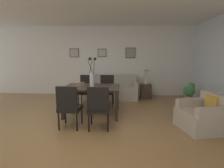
{
  "coord_description": "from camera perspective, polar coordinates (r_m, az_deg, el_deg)",
  "views": [
    {
      "loc": [
        1.01,
        -3.3,
        1.53
      ],
      "look_at": [
        0.74,
        1.07,
        0.79
      ],
      "focal_mm": 27.34,
      "sensor_mm": 36.0,
      "label": 1
    }
  ],
  "objects": [
    {
      "name": "framed_picture_center",
      "position": [
        6.53,
        -3.33,
        10.35
      ],
      "size": [
        0.33,
        0.03,
        0.31
      ],
      "color": "#473828"
    },
    {
      "name": "dining_chair_far_left",
      "position": [
        3.51,
        -4.5,
        -7.28
      ],
      "size": [
        0.46,
        0.46,
        0.92
      ],
      "color": "black",
      "rests_on": "ground"
    },
    {
      "name": "placemat_near_right",
      "position": [
        4.66,
        -10.05,
        -0.24
      ],
      "size": [
        0.32,
        0.32,
        0.01
      ],
      "primitive_type": "cylinder",
      "color": "#4C4742",
      "rests_on": "dining_table"
    },
    {
      "name": "dining_table",
      "position": [
        4.4,
        -6.68,
        -1.92
      ],
      "size": [
        1.4,
        0.97,
        0.74
      ],
      "color": "#33261E",
      "rests_on": "ground"
    },
    {
      "name": "ceiling_panel",
      "position": [
        4.0,
        -12.49,
        25.54
      ],
      "size": [
        9.0,
        7.2,
        0.08
      ],
      "primitive_type": "cube",
      "color": "white"
    },
    {
      "name": "dining_chair_far_right",
      "position": [
        5.24,
        -1.72,
        -1.58
      ],
      "size": [
        0.44,
        0.44,
        0.92
      ],
      "color": "black",
      "rests_on": "ground"
    },
    {
      "name": "framed_picture_right",
      "position": [
        6.49,
        6.21,
        10.32
      ],
      "size": [
        0.37,
        0.03,
        0.38
      ],
      "color": "#473828"
    },
    {
      "name": "framed_picture_left",
      "position": [
        6.74,
        -12.51,
        10.12
      ],
      "size": [
        0.35,
        0.03,
        0.33
      ],
      "color": "#473828"
    },
    {
      "name": "potted_plant",
      "position": [
        6.01,
        24.43,
        -2.36
      ],
      "size": [
        0.36,
        0.36,
        0.67
      ],
      "color": "silver",
      "rests_on": "ground"
    },
    {
      "name": "bowl_near_left",
      "position": [
        4.24,
        -11.44,
        -0.76
      ],
      "size": [
        0.17,
        0.17,
        0.07
      ],
      "color": "brown",
      "rests_on": "dining_table"
    },
    {
      "name": "dining_chair_near_right",
      "position": [
        5.33,
        -8.56,
        -1.49
      ],
      "size": [
        0.45,
        0.45,
        0.92
      ],
      "color": "black",
      "rests_on": "ground"
    },
    {
      "name": "bowl_near_right",
      "position": [
        4.65,
        -10.06,
        0.21
      ],
      "size": [
        0.17,
        0.17,
        0.07
      ],
      "color": "brown",
      "rests_on": "dining_table"
    },
    {
      "name": "centerpiece_vase",
      "position": [
        4.34,
        -6.76,
        2.86
      ],
      "size": [
        0.21,
        0.23,
        0.73
      ],
      "color": "silver",
      "rests_on": "dining_table"
    },
    {
      "name": "sofa",
      "position": [
        6.14,
        -0.23,
        -2.11
      ],
      "size": [
        1.83,
        0.84,
        0.8
      ],
      "color": "#B2A899",
      "rests_on": "ground"
    },
    {
      "name": "armchair",
      "position": [
        4.05,
        28.17,
        -9.44
      ],
      "size": [
        0.96,
        0.96,
        0.75
      ],
      "color": "#B7A893",
      "rests_on": "ground"
    },
    {
      "name": "placemat_near_left",
      "position": [
        4.24,
        -11.42,
        -1.26
      ],
      "size": [
        0.32,
        0.32,
        0.01
      ],
      "primitive_type": "cylinder",
      "color": "#4C4742",
      "rests_on": "dining_table"
    },
    {
      "name": "side_table",
      "position": [
        6.21,
        11.24,
        -2.35
      ],
      "size": [
        0.36,
        0.36,
        0.52
      ],
      "primitive_type": "cube",
      "color": "#3D2D23",
      "rests_on": "ground"
    },
    {
      "name": "table_lamp",
      "position": [
        6.11,
        11.44,
        3.46
      ],
      "size": [
        0.22,
        0.22,
        0.51
      ],
      "color": "beige",
      "rests_on": "side_table"
    },
    {
      "name": "dining_chair_near_left",
      "position": [
        3.66,
        -14.21,
        -6.84
      ],
      "size": [
        0.45,
        0.45,
        0.92
      ],
      "color": "black",
      "rests_on": "ground"
    },
    {
      "name": "back_wall_panel",
      "position": [
        6.64,
        -5.27,
        7.61
      ],
      "size": [
        9.0,
        0.1,
        2.6
      ],
      "primitive_type": "cube",
      "color": "white",
      "rests_on": "ground"
    },
    {
      "name": "ground_plane",
      "position": [
        3.78,
        -12.71,
        -14.51
      ],
      "size": [
        9.0,
        9.0,
        0.0
      ],
      "primitive_type": "plane",
      "color": "olive"
    }
  ]
}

